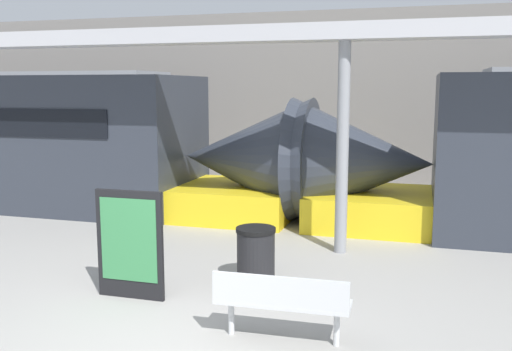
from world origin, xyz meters
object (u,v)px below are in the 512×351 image
trash_bin (256,256)px  poster_board (130,244)px  bench_near (282,300)px  support_column_near (342,149)px

trash_bin → poster_board: (-1.47, -1.03, 0.33)m
bench_near → support_column_near: size_ratio=0.43×
bench_near → support_column_near: 3.98m
bench_near → poster_board: poster_board is taller
bench_near → poster_board: (-2.29, 0.77, 0.25)m
poster_board → support_column_near: bearing=50.8°
support_column_near → bench_near: bearing=-92.2°
bench_near → poster_board: bearing=159.7°
bench_near → trash_bin: trash_bin is taller
trash_bin → poster_board: poster_board is taller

